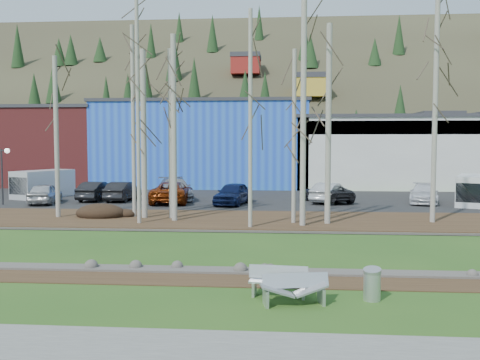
# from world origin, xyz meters

# --- Properties ---
(ground) EXTENTS (200.00, 200.00, 0.00)m
(ground) POSITION_xyz_m (0.00, 0.00, 0.00)
(ground) COLOR #284E19
(ground) RESTS_ON ground
(footpath) EXTENTS (80.00, 2.00, 0.04)m
(footpath) POSITION_xyz_m (0.00, -3.50, 0.02)
(footpath) COLOR #61615D
(footpath) RESTS_ON ground
(dirt_strip) EXTENTS (80.00, 1.80, 0.03)m
(dirt_strip) POSITION_xyz_m (0.00, 2.10, 0.01)
(dirt_strip) COLOR #382616
(dirt_strip) RESTS_ON ground
(near_bank_rocks) EXTENTS (80.00, 0.80, 0.50)m
(near_bank_rocks) POSITION_xyz_m (0.00, 3.10, 0.00)
(near_bank_rocks) COLOR #47423D
(near_bank_rocks) RESTS_ON ground
(river) EXTENTS (80.00, 8.00, 0.90)m
(river) POSITION_xyz_m (0.00, 7.20, 0.00)
(river) COLOR black
(river) RESTS_ON ground
(far_bank_rocks) EXTENTS (80.00, 0.80, 0.46)m
(far_bank_rocks) POSITION_xyz_m (0.00, 11.30, 0.00)
(far_bank_rocks) COLOR #47423D
(far_bank_rocks) RESTS_ON ground
(far_bank) EXTENTS (80.00, 7.00, 0.15)m
(far_bank) POSITION_xyz_m (0.00, 14.50, 0.07)
(far_bank) COLOR #382616
(far_bank) RESTS_ON ground
(parking_lot) EXTENTS (80.00, 14.00, 0.14)m
(parking_lot) POSITION_xyz_m (0.00, 25.00, 0.07)
(parking_lot) COLOR black
(parking_lot) RESTS_ON ground
(building_brick) EXTENTS (16.32, 12.24, 7.80)m
(building_brick) POSITION_xyz_m (-24.00, 39.00, 3.91)
(building_brick) COLOR maroon
(building_brick) RESTS_ON ground
(building_blue) EXTENTS (20.40, 12.24, 8.30)m
(building_blue) POSITION_xyz_m (-6.00, 39.00, 4.16)
(building_blue) COLOR blue
(building_blue) RESTS_ON ground
(building_white) EXTENTS (18.36, 12.24, 6.80)m
(building_white) POSITION_xyz_m (12.00, 38.98, 3.41)
(building_white) COLOR silver
(building_white) RESTS_ON ground
(hillside) EXTENTS (160.00, 72.00, 35.00)m
(hillside) POSITION_xyz_m (0.00, 84.00, 17.50)
(hillside) COLOR #2E281D
(hillside) RESTS_ON ground
(bench_intact) EXTENTS (1.71, 0.65, 0.84)m
(bench_intact) POSITION_xyz_m (1.68, 0.49, 0.42)
(bench_intact) COLOR silver
(bench_intact) RESTS_ON ground
(bench_damaged) EXTENTS (1.87, 0.93, 0.80)m
(bench_damaged) POSITION_xyz_m (2.10, -0.25, 0.40)
(bench_damaged) COLOR silver
(bench_damaged) RESTS_ON ground
(litter_bin) EXTENTS (0.61, 0.61, 0.81)m
(litter_bin) POSITION_xyz_m (4.23, 0.28, 0.41)
(litter_bin) COLOR silver
(litter_bin) RESTS_ON ground
(seagull) EXTENTS (0.43, 0.20, 0.31)m
(seagull) POSITION_xyz_m (2.71, 0.91, 0.17)
(seagull) COLOR gold
(seagull) RESTS_ON ground
(dirt_mound) EXTENTS (2.75, 1.94, 0.54)m
(dirt_mound) POSITION_xyz_m (-8.45, 14.72, 0.42)
(dirt_mound) COLOR black
(dirt_mound) RESTS_ON far_bank
(birch_0) EXTENTS (0.26, 0.26, 8.92)m
(birch_0) POSITION_xyz_m (-10.79, 14.47, 4.61)
(birch_0) COLOR #B8B4A6
(birch_0) RESTS_ON far_bank
(birch_1) EXTENTS (0.21, 0.21, 10.63)m
(birch_1) POSITION_xyz_m (-6.58, 15.00, 5.47)
(birch_1) COLOR #B8B4A6
(birch_1) RESTS_ON far_bank
(birch_2) EXTENTS (0.31, 0.31, 9.24)m
(birch_2) POSITION_xyz_m (-4.35, 14.62, 4.77)
(birch_2) COLOR #B8B4A6
(birch_2) RESTS_ON far_bank
(birch_3) EXTENTS (0.20, 0.20, 11.58)m
(birch_3) POSITION_xyz_m (-5.65, 12.62, 5.94)
(birch_3) COLOR #B8B4A6
(birch_3) RESTS_ON far_bank
(birch_4) EXTENTS (0.28, 0.28, 9.82)m
(birch_4) POSITION_xyz_m (-4.00, 13.67, 5.06)
(birch_4) COLOR #B8B4A6
(birch_4) RESTS_ON far_bank
(birch_5) EXTENTS (0.21, 0.21, 8.91)m
(birch_5) POSITION_xyz_m (2.33, 13.35, 4.60)
(birch_5) COLOR #B8B4A6
(birch_5) RESTS_ON far_bank
(birch_6) EXTENTS (0.20, 0.20, 10.59)m
(birch_6) POSITION_xyz_m (0.17, 11.77, 5.44)
(birch_6) COLOR #B8B4A6
(birch_6) RESTS_ON far_bank
(birch_7) EXTENTS (0.28, 0.28, 11.21)m
(birch_7) POSITION_xyz_m (2.76, 12.49, 5.76)
(birch_7) COLOR #B8B4A6
(birch_7) RESTS_ON far_bank
(birch_8) EXTENTS (0.29, 0.29, 10.14)m
(birch_8) POSITION_xyz_m (4.06, 13.24, 5.22)
(birch_8) COLOR #B8B4A6
(birch_8) RESTS_ON far_bank
(birch_9) EXTENTS (0.26, 0.26, 12.63)m
(birch_9) POSITION_xyz_m (9.59, 14.17, 6.46)
(birch_9) COLOR #B8B4A6
(birch_9) RESTS_ON far_bank
(birch_10) EXTENTS (0.31, 0.31, 9.24)m
(birch_10) POSITION_xyz_m (-5.89, 14.62, 4.77)
(birch_10) COLOR #B8B4A6
(birch_10) RESTS_ON far_bank
(birch_11) EXTENTS (0.26, 0.26, 12.63)m
(birch_11) POSITION_xyz_m (9.59, 14.17, 6.46)
(birch_11) COLOR #B8B4A6
(birch_11) RESTS_ON far_bank
(street_lamp) EXTENTS (1.37, 0.75, 3.79)m
(street_lamp) POSITION_xyz_m (-16.99, 19.90, 3.12)
(street_lamp) COLOR #262628
(street_lamp) RESTS_ON parking_lot
(car_0) EXTENTS (2.38, 4.34, 1.40)m
(car_0) POSITION_xyz_m (-14.48, 20.81, 0.84)
(car_0) COLOR silver
(car_0) RESTS_ON parking_lot
(car_1) EXTENTS (1.68, 4.21, 1.36)m
(car_1) POSITION_xyz_m (-9.70, 22.99, 0.82)
(car_1) COLOR black
(car_1) RESTS_ON parking_lot
(car_2) EXTENTS (2.72, 5.42, 1.47)m
(car_2) POSITION_xyz_m (-5.89, 21.95, 0.88)
(car_2) COLOR maroon
(car_2) RESTS_ON parking_lot
(car_3) EXTENTS (3.82, 5.84, 1.57)m
(car_3) POSITION_xyz_m (-6.12, 23.91, 0.93)
(car_3) COLOR gray
(car_3) RESTS_ON parking_lot
(car_4) EXTENTS (2.61, 4.60, 1.47)m
(car_4) POSITION_xyz_m (-1.59, 21.27, 0.88)
(car_4) COLOR #111C47
(car_4) RESTS_ON parking_lot
(car_5) EXTENTS (3.08, 4.43, 1.38)m
(car_5) POSITION_xyz_m (4.99, 22.95, 0.83)
(car_5) COLOR silver
(car_5) RESTS_ON parking_lot
(car_6) EXTENTS (3.76, 5.04, 1.27)m
(car_6) POSITION_xyz_m (4.85, 23.18, 0.78)
(car_6) COLOR #262527
(car_6) RESTS_ON parking_lot
(car_7) EXTENTS (2.86, 4.79, 1.30)m
(car_7) POSITION_xyz_m (11.44, 23.17, 0.79)
(car_7) COLOR white
(car_7) RESTS_ON parking_lot
(car_8) EXTENTS (1.68, 4.21, 1.36)m
(car_8) POSITION_xyz_m (-11.64, 22.99, 0.82)
(car_8) COLOR black
(car_8) RESTS_ON parking_lot
(van_white) EXTENTS (3.51, 4.92, 1.99)m
(van_white) POSITION_xyz_m (14.38, 22.09, 1.13)
(van_white) COLOR white
(van_white) RESTS_ON parking_lot
(van_grey) EXTENTS (3.58, 5.08, 2.05)m
(van_grey) POSITION_xyz_m (-16.50, 24.61, 1.17)
(van_grey) COLOR silver
(van_grey) RESTS_ON parking_lot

